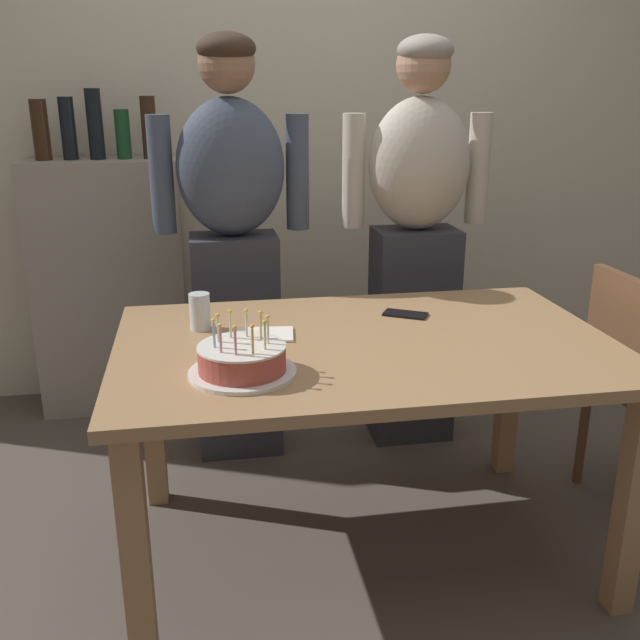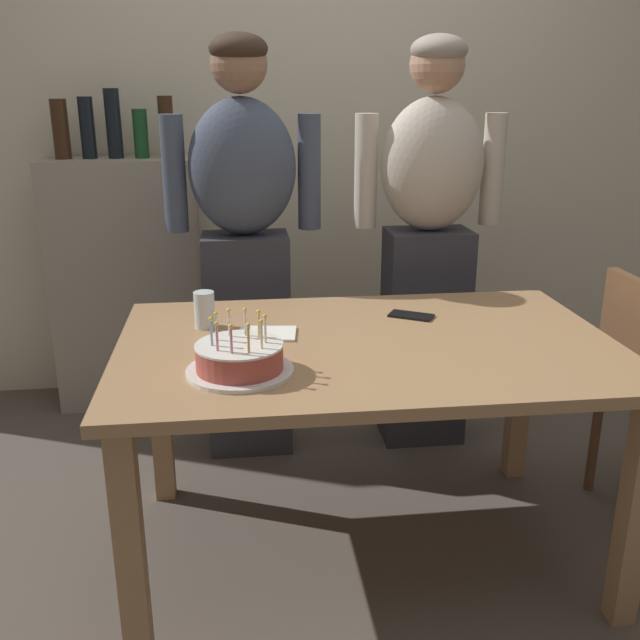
{
  "view_description": "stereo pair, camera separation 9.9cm",
  "coord_description": "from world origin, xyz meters",
  "px_view_note": "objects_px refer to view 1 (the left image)",
  "views": [
    {
      "loc": [
        -0.48,
        -1.96,
        1.47
      ],
      "look_at": [
        -0.15,
        -0.08,
        0.84
      ],
      "focal_mm": 39.67,
      "sensor_mm": 36.0,
      "label": 1
    },
    {
      "loc": [
        -0.38,
        -1.98,
        1.47
      ],
      "look_at": [
        -0.15,
        -0.08,
        0.84
      ],
      "focal_mm": 39.67,
      "sensor_mm": 36.0,
      "label": 2
    }
  ],
  "objects_px": {
    "birthday_cake": "(242,361)",
    "water_glass_near": "(200,312)",
    "person_man_bearded": "(234,247)",
    "person_woman_cardigan": "(416,240)",
    "cell_phone": "(405,314)",
    "napkin_stack": "(264,335)"
  },
  "relations": [
    {
      "from": "cell_phone",
      "to": "person_woman_cardigan",
      "type": "relative_size",
      "value": 0.09
    },
    {
      "from": "birthday_cake",
      "to": "person_man_bearded",
      "type": "xyz_separation_m",
      "value": [
        0.04,
        0.98,
        0.09
      ]
    },
    {
      "from": "birthday_cake",
      "to": "napkin_stack",
      "type": "bearing_deg",
      "value": 73.58
    },
    {
      "from": "water_glass_near",
      "to": "person_man_bearded",
      "type": "distance_m",
      "value": 0.61
    },
    {
      "from": "napkin_stack",
      "to": "person_woman_cardigan",
      "type": "xyz_separation_m",
      "value": [
        0.69,
        0.69,
        0.13
      ]
    },
    {
      "from": "water_glass_near",
      "to": "napkin_stack",
      "type": "distance_m",
      "value": 0.22
    },
    {
      "from": "water_glass_near",
      "to": "napkin_stack",
      "type": "relative_size",
      "value": 0.66
    },
    {
      "from": "person_man_bearded",
      "to": "napkin_stack",
      "type": "bearing_deg",
      "value": 94.24
    },
    {
      "from": "birthday_cake",
      "to": "water_glass_near",
      "type": "height_order",
      "value": "birthday_cake"
    },
    {
      "from": "person_man_bearded",
      "to": "person_woman_cardigan",
      "type": "relative_size",
      "value": 1.0
    },
    {
      "from": "napkin_stack",
      "to": "person_woman_cardigan",
      "type": "height_order",
      "value": "person_woman_cardigan"
    },
    {
      "from": "cell_phone",
      "to": "person_man_bearded",
      "type": "distance_m",
      "value": 0.79
    },
    {
      "from": "water_glass_near",
      "to": "person_woman_cardigan",
      "type": "bearing_deg",
      "value": 33.6
    },
    {
      "from": "cell_phone",
      "to": "person_man_bearded",
      "type": "height_order",
      "value": "person_man_bearded"
    },
    {
      "from": "water_glass_near",
      "to": "person_man_bearded",
      "type": "xyz_separation_m",
      "value": [
        0.14,
        0.59,
        0.08
      ]
    },
    {
      "from": "person_man_bearded",
      "to": "cell_phone",
      "type": "bearing_deg",
      "value": 133.76
    },
    {
      "from": "cell_phone",
      "to": "napkin_stack",
      "type": "bearing_deg",
      "value": -135.11
    },
    {
      "from": "water_glass_near",
      "to": "napkin_stack",
      "type": "bearing_deg",
      "value": -27.02
    },
    {
      "from": "napkin_stack",
      "to": "person_woman_cardigan",
      "type": "relative_size",
      "value": 0.11
    },
    {
      "from": "water_glass_near",
      "to": "person_man_bearded",
      "type": "relative_size",
      "value": 0.07
    },
    {
      "from": "birthday_cake",
      "to": "cell_phone",
      "type": "height_order",
      "value": "birthday_cake"
    },
    {
      "from": "cell_phone",
      "to": "person_woman_cardigan",
      "type": "distance_m",
      "value": 0.61
    }
  ]
}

